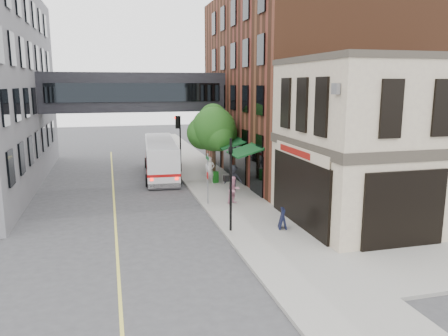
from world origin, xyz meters
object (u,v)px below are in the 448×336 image
newspaper_box (215,177)px  sandwich_board (283,218)px  pedestrian_a (210,170)px  bus (161,156)px  pedestrian_b (234,190)px  pedestrian_c (233,179)px

newspaper_box → sandwich_board: size_ratio=0.81×
pedestrian_a → newspaper_box: 0.68m
pedestrian_a → bus: bearing=120.1°
bus → newspaper_box: 5.50m
pedestrian_b → pedestrian_c: bearing=55.3°
bus → pedestrian_a: 5.29m
pedestrian_a → sandwich_board: (1.21, -10.58, -0.46)m
bus → newspaper_box: (3.37, -4.23, -0.99)m
bus → sandwich_board: size_ratio=10.35×
bus → pedestrian_c: 8.33m
pedestrian_b → newspaper_box: 5.70m
bus → newspaper_box: bearing=-51.5°
pedestrian_a → pedestrian_c: bearing=-78.7°
pedestrian_a → pedestrian_c: size_ratio=1.05×
pedestrian_c → newspaper_box: bearing=110.2°
pedestrian_a → pedestrian_b: 5.58m
sandwich_board → pedestrian_c: bearing=108.2°
newspaper_box → pedestrian_b: bearing=-109.5°
pedestrian_c → newspaper_box: size_ratio=2.24×
pedestrian_a → newspaper_box: pedestrian_a is taller
bus → pedestrian_a: bearing=-55.5°
newspaper_box → sandwich_board: bearing=-102.8°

